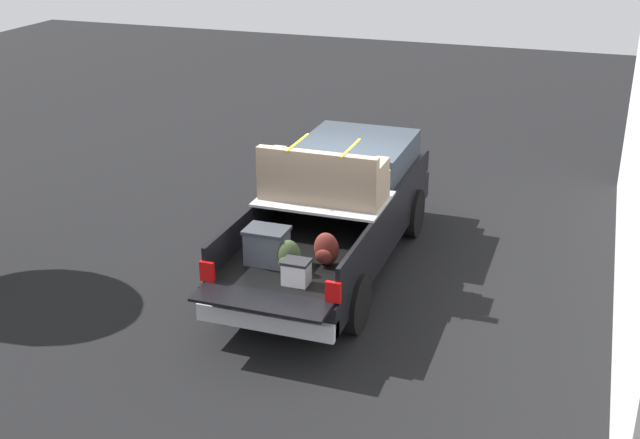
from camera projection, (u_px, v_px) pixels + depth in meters
ground_plane at (332, 269)px, 13.15m from camera, size 40.00×40.00×0.00m
pickup_truck at (339, 207)px, 13.10m from camera, size 6.05×2.06×2.23m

